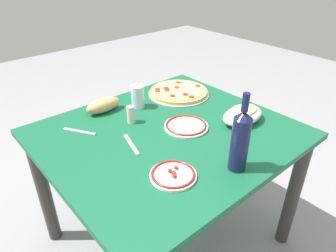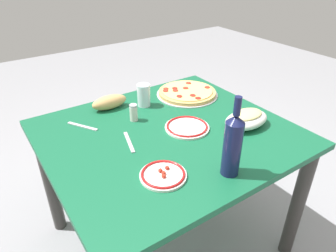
% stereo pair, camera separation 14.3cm
% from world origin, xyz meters
% --- Properties ---
extents(ground_plane, '(8.00, 8.00, 0.00)m').
position_xyz_m(ground_plane, '(0.00, 0.00, 0.00)').
color(ground_plane, gray).
rests_on(ground_plane, ground).
extents(dining_table, '(1.12, 1.01, 0.73)m').
position_xyz_m(dining_table, '(0.00, 0.00, 0.61)').
color(dining_table, '#145938').
rests_on(dining_table, ground).
extents(pepperoni_pizza, '(0.36, 0.36, 0.03)m').
position_xyz_m(pepperoni_pizza, '(0.33, 0.28, 0.75)').
color(pepperoni_pizza, '#B7B7BC').
rests_on(pepperoni_pizza, dining_table).
extents(baked_pasta_dish, '(0.24, 0.15, 0.08)m').
position_xyz_m(baked_pasta_dish, '(0.34, -0.17, 0.78)').
color(baked_pasta_dish, white).
rests_on(baked_pasta_dish, dining_table).
extents(wine_bottle, '(0.07, 0.07, 0.32)m').
position_xyz_m(wine_bottle, '(0.02, -0.39, 0.87)').
color(wine_bottle, '#141942').
rests_on(wine_bottle, dining_table).
extents(water_glass, '(0.07, 0.07, 0.12)m').
position_xyz_m(water_glass, '(0.05, 0.30, 0.80)').
color(water_glass, silver).
rests_on(water_glass, dining_table).
extents(side_plate_near, '(0.21, 0.21, 0.02)m').
position_xyz_m(side_plate_near, '(0.09, -0.03, 0.74)').
color(side_plate_near, white).
rests_on(side_plate_near, dining_table).
extents(side_plate_far, '(0.18, 0.18, 0.02)m').
position_xyz_m(side_plate_far, '(-0.20, -0.26, 0.74)').
color(side_plate_far, white).
rests_on(side_plate_far, dining_table).
extents(bread_loaf, '(0.19, 0.08, 0.07)m').
position_xyz_m(bread_loaf, '(-0.12, 0.38, 0.77)').
color(bread_loaf, tan).
rests_on(bread_loaf, dining_table).
extents(spice_shaker, '(0.04, 0.04, 0.09)m').
position_xyz_m(spice_shaker, '(-0.08, 0.19, 0.78)').
color(spice_shaker, silver).
rests_on(spice_shaker, dining_table).
extents(fork_left, '(0.06, 0.17, 0.00)m').
position_xyz_m(fork_left, '(-0.20, 0.02, 0.74)').
color(fork_left, '#B7B7BC').
rests_on(fork_left, dining_table).
extents(fork_right, '(0.10, 0.15, 0.00)m').
position_xyz_m(fork_right, '(-0.32, 0.27, 0.74)').
color(fork_right, '#B7B7BC').
rests_on(fork_right, dining_table).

